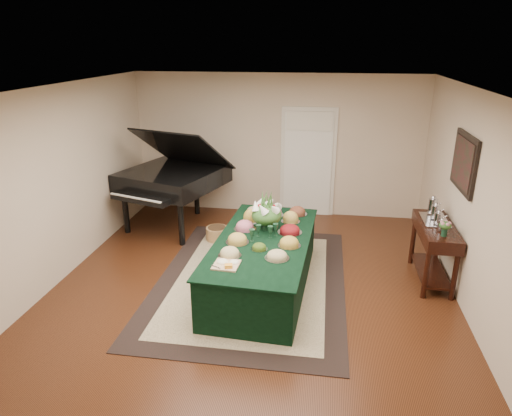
# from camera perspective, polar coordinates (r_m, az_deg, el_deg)

# --- Properties ---
(ground) EXTENTS (6.00, 6.00, 0.00)m
(ground) POSITION_cam_1_polar(r_m,az_deg,el_deg) (6.54, -0.40, -9.58)
(ground) COLOR black
(ground) RESTS_ON ground
(area_rug) EXTENTS (2.65, 3.70, 0.01)m
(area_rug) POSITION_cam_1_polar(r_m,az_deg,el_deg) (6.64, -0.60, -9.02)
(area_rug) COLOR black
(area_rug) RESTS_ON ground
(kitchen_doorway) EXTENTS (1.05, 0.07, 2.10)m
(kitchen_doorway) POSITION_cam_1_polar(r_m,az_deg,el_deg) (8.86, 6.50, 5.53)
(kitchen_doorway) COLOR silver
(kitchen_doorway) RESTS_ON ground
(buffet_table) EXTENTS (1.38, 2.69, 0.72)m
(buffet_table) POSITION_cam_1_polar(r_m,az_deg,el_deg) (6.33, 0.89, -6.88)
(buffet_table) COLOR black
(buffet_table) RESTS_ON ground
(food_platters) EXTENTS (1.03, 1.88, 0.15)m
(food_platters) POSITION_cam_1_polar(r_m,az_deg,el_deg) (6.42, 1.46, -2.50)
(food_platters) COLOR silver
(food_platters) RESTS_ON buffet_table
(cutting_board) EXTENTS (0.32, 0.32, 0.10)m
(cutting_board) POSITION_cam_1_polar(r_m,az_deg,el_deg) (5.50, -3.68, -6.77)
(cutting_board) COLOR tan
(cutting_board) RESTS_ON buffet_table
(green_goblets) EXTENTS (0.36, 0.32, 0.18)m
(green_goblets) POSITION_cam_1_polar(r_m,az_deg,el_deg) (6.18, 1.02, -2.99)
(green_goblets) COLOR #143320
(green_goblets) RESTS_ON buffet_table
(floral_centerpiece) EXTENTS (0.45, 0.45, 0.45)m
(floral_centerpiece) POSITION_cam_1_polar(r_m,az_deg,el_deg) (6.43, 1.34, -0.43)
(floral_centerpiece) COLOR #143320
(floral_centerpiece) RESTS_ON buffet_table
(grand_piano) EXTENTS (2.04, 2.16, 1.85)m
(grand_piano) POSITION_cam_1_polar(r_m,az_deg,el_deg) (8.33, -10.32, 3.79)
(grand_piano) COLOR black
(grand_piano) RESTS_ON ground
(wicker_basket) EXTENTS (0.37, 0.37, 0.23)m
(wicker_basket) POSITION_cam_1_polar(r_m,az_deg,el_deg) (7.89, -4.90, -3.24)
(wicker_basket) COLOR olive
(wicker_basket) RESTS_ON ground
(mahogany_sideboard) EXTENTS (0.45, 1.22, 0.86)m
(mahogany_sideboard) POSITION_cam_1_polar(r_m,az_deg,el_deg) (6.84, 21.48, -3.47)
(mahogany_sideboard) COLOR black
(mahogany_sideboard) RESTS_ON ground
(tea_service) EXTENTS (0.34, 0.74, 0.30)m
(tea_service) POSITION_cam_1_polar(r_m,az_deg,el_deg) (6.85, 21.59, -0.67)
(tea_service) COLOR silver
(tea_service) RESTS_ON mahogany_sideboard
(pink_bouquet) EXTENTS (0.17, 0.17, 0.22)m
(pink_bouquet) POSITION_cam_1_polar(r_m,az_deg,el_deg) (6.37, 22.57, -2.08)
(pink_bouquet) COLOR #143320
(pink_bouquet) RESTS_ON mahogany_sideboard
(wall_painting) EXTENTS (0.05, 0.95, 0.75)m
(wall_painting) POSITION_cam_1_polar(r_m,az_deg,el_deg) (6.57, 24.57, 5.19)
(wall_painting) COLOR black
(wall_painting) RESTS_ON ground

